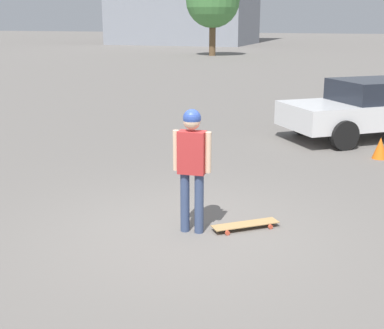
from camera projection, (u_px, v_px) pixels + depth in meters
name	position (u px, v px, depth m)	size (l,w,h in m)	color
ground_plane	(192.00, 232.00, 7.44)	(220.00, 220.00, 0.00)	slate
person	(192.00, 158.00, 7.16)	(0.53, 0.24, 1.72)	#38476B
skateboard	(245.00, 224.00, 7.52)	(0.90, 0.78, 0.08)	tan
car_parked_near	(373.00, 108.00, 13.14)	(4.55, 4.10, 1.44)	silver
tree_distant	(213.00, 1.00, 42.13)	(4.25, 4.25, 6.42)	brown
traffic_cone	(380.00, 148.00, 11.28)	(0.32, 0.32, 0.46)	orange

